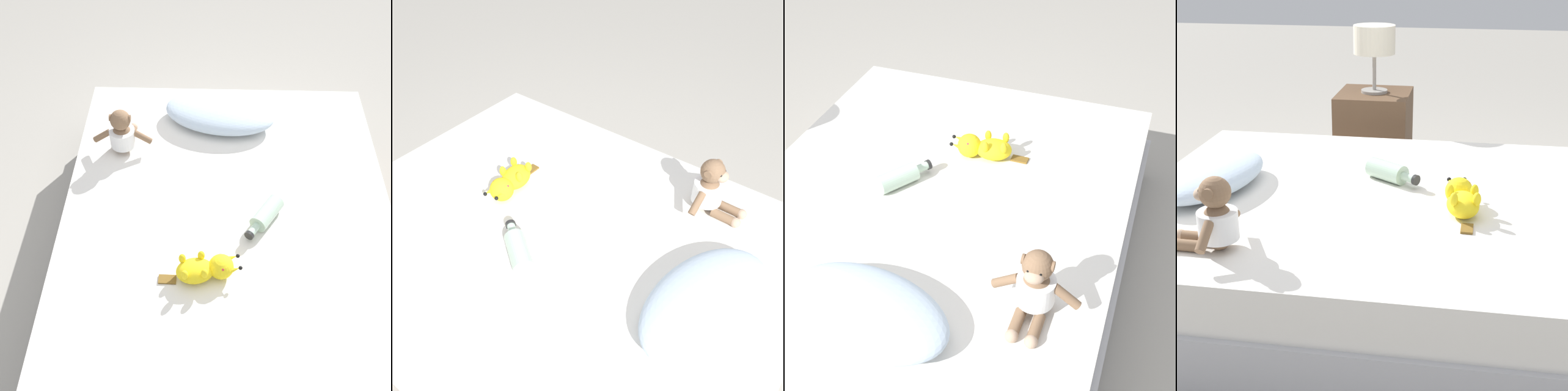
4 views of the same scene
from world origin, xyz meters
TOP-DOWN VIEW (x-y plane):
  - ground_plane at (0.00, 0.00)m, footprint 16.00×16.00m
  - bed at (0.00, 0.00)m, footprint 1.49×1.84m
  - pillow at (-0.04, 0.63)m, footprint 0.60×0.41m
  - plush_monkey at (-0.50, 0.41)m, footprint 0.29×0.23m
  - plush_yellow_creature at (-0.09, -0.31)m, footprint 0.33×0.14m
  - glass_bottle at (0.16, -0.02)m, footprint 0.18×0.23m

SIDE VIEW (x-z plane):
  - ground_plane at x=0.00m, z-range 0.00..0.00m
  - bed at x=0.00m, z-range 0.00..0.38m
  - glass_bottle at x=0.16m, z-range 0.38..0.46m
  - plush_yellow_creature at x=-0.09m, z-range 0.38..0.48m
  - pillow at x=-0.04m, z-range 0.38..0.49m
  - plush_monkey at x=-0.50m, z-range 0.36..0.60m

